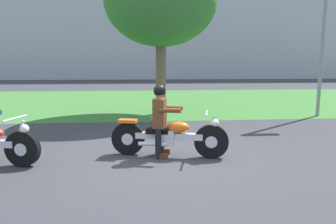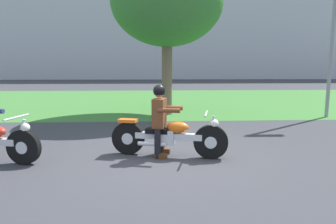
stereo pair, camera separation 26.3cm
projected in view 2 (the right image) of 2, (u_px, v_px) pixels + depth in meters
The scene contains 6 objects.
ground at pixel (165, 157), 5.94m from camera, with size 120.00×120.00×0.00m, color #38383D.
grass_verge at pixel (158, 100), 15.66m from camera, with size 60.00×12.00×0.01m, color #3D7533.
stadium_facade at pixel (195, 17), 41.13m from camera, with size 49.98×8.00×16.25m, color silver.
motorcycle_lead at pixel (169, 137), 5.96m from camera, with size 2.26×0.82×0.89m.
rider_lead at pixel (160, 115), 5.93m from camera, with size 0.62×0.55×1.41m.
tree_roadside at pixel (167, 1), 10.60m from camera, with size 3.93×3.93×5.55m.
Camera 2 is at (-0.20, -5.74, 1.77)m, focal length 32.74 mm.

